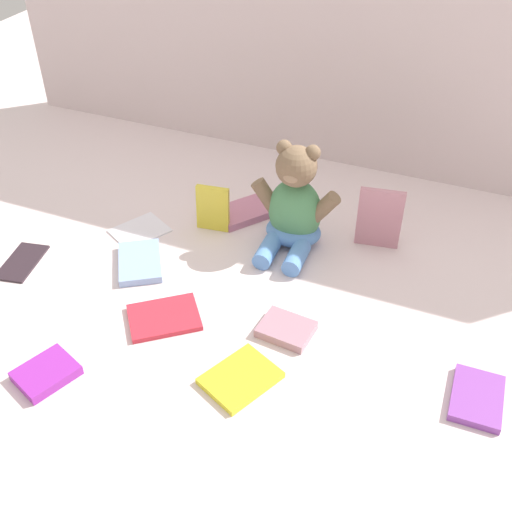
% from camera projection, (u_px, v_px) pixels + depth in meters
% --- Properties ---
extents(ground_plane, '(3.20, 3.20, 0.00)m').
position_uv_depth(ground_plane, '(273.00, 266.00, 1.27)').
color(ground_plane, silver).
extents(backdrop_drape, '(1.84, 0.03, 0.74)m').
position_uv_depth(backdrop_drape, '(353.00, 16.00, 1.38)').
color(backdrop_drape, beige).
rests_on(backdrop_drape, ground_plane).
extents(teddy_bear, '(0.19, 0.17, 0.23)m').
position_uv_depth(teddy_bear, '(294.00, 209.00, 1.28)').
color(teddy_bear, '#4C8C59').
rests_on(teddy_bear, ground_plane).
extents(book_case_0, '(0.10, 0.08, 0.02)m').
position_uv_depth(book_case_0, '(286.00, 329.00, 1.11)').
color(book_case_0, '#A67889').
rests_on(book_case_0, ground_plane).
extents(book_case_1, '(0.14, 0.16, 0.02)m').
position_uv_depth(book_case_1, '(140.00, 262.00, 1.26)').
color(book_case_1, '#8AA9DB').
rests_on(book_case_1, ground_plane).
extents(book_case_2, '(0.08, 0.12, 0.01)m').
position_uv_depth(book_case_2, '(477.00, 398.00, 0.99)').
color(book_case_2, purple).
rests_on(book_case_2, ground_plane).
extents(book_case_3, '(0.14, 0.14, 0.01)m').
position_uv_depth(book_case_3, '(138.00, 231.00, 1.36)').
color(book_case_3, white).
rests_on(book_case_3, ground_plane).
extents(book_case_4, '(0.07, 0.03, 0.10)m').
position_uv_depth(book_case_4, '(213.00, 208.00, 1.34)').
color(book_case_4, gold).
rests_on(book_case_4, ground_plane).
extents(book_case_5, '(0.09, 0.03, 0.14)m').
position_uv_depth(book_case_5, '(379.00, 218.00, 1.28)').
color(book_case_5, '#BB7B8A').
rests_on(book_case_5, ground_plane).
extents(book_case_6, '(0.09, 0.13, 0.01)m').
position_uv_depth(book_case_6, '(22.00, 261.00, 1.27)').
color(book_case_6, '#2D2027').
rests_on(book_case_6, ground_plane).
extents(book_case_7, '(0.11, 0.12, 0.02)m').
position_uv_depth(book_case_7, '(46.00, 373.00, 1.03)').
color(book_case_7, purple).
rests_on(book_case_7, ground_plane).
extents(book_case_8, '(0.13, 0.15, 0.01)m').
position_uv_depth(book_case_8, '(241.00, 378.00, 1.02)').
color(book_case_8, yellow).
rests_on(book_case_8, ground_plane).
extents(book_case_9, '(0.16, 0.16, 0.01)m').
position_uv_depth(book_case_9, '(164.00, 317.00, 1.14)').
color(book_case_9, red).
rests_on(book_case_9, ground_plane).
extents(book_case_10, '(0.15, 0.16, 0.02)m').
position_uv_depth(book_case_10, '(247.00, 211.00, 1.41)').
color(book_case_10, '#B66D8A').
rests_on(book_case_10, ground_plane).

